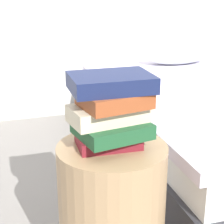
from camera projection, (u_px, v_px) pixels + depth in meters
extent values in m
ellipsoid|color=silver|center=(177.00, 54.00, 3.20)|extent=(0.57, 0.30, 0.16)
cylinder|color=tan|center=(112.00, 212.00, 1.50)|extent=(0.41, 0.41, 0.56)
cube|color=maroon|center=(108.00, 140.00, 1.41)|extent=(0.23, 0.17, 0.04)
cube|color=#1E512D|center=(112.00, 128.00, 1.39)|extent=(0.27, 0.25, 0.05)
cube|color=beige|center=(109.00, 113.00, 1.37)|extent=(0.30, 0.19, 0.06)
cube|color=#994723|center=(114.00, 99.00, 1.34)|extent=(0.25, 0.21, 0.05)
cube|color=#19234C|center=(111.00, 82.00, 1.34)|extent=(0.29, 0.21, 0.06)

